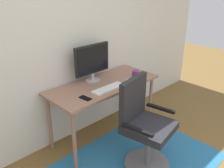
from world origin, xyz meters
The scene contains 9 objects.
wall_back centered at (0.00, 2.20, 1.30)m, with size 6.00×0.10×2.60m, color silver.
area_rug centered at (0.49, 1.15, 0.00)m, with size 1.70×1.33×0.01m, color teal.
desk centered at (0.55, 1.82, 0.67)m, with size 1.43×0.61×0.76m.
monitor centered at (0.51, 1.99, 1.02)m, with size 0.51×0.18×0.46m.
keyboard centered at (0.48, 1.66, 0.77)m, with size 0.43×0.13×0.02m, color white.
computer_mouse centered at (0.81, 1.63, 0.77)m, with size 0.06×0.10×0.03m, color white.
coffee_cup centered at (0.98, 1.68, 0.80)m, with size 0.09×0.09×0.09m, color #6A227D.
cell_phone centered at (0.13, 1.66, 0.76)m, with size 0.07×0.14×0.01m, color black.
office_chair centered at (0.47, 1.11, 0.45)m, with size 0.61×0.55×1.02m.
Camera 1 is at (-1.31, -0.23, 1.94)m, focal length 39.18 mm.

